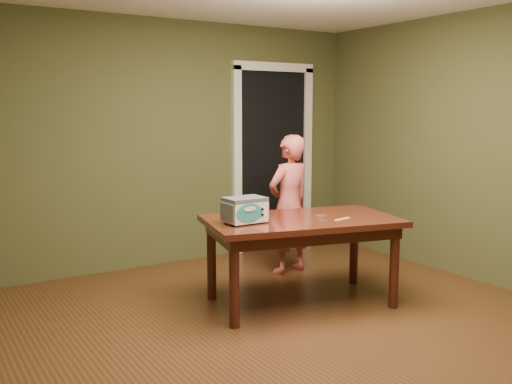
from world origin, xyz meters
The scene contains 8 objects.
floor centered at (0.00, 0.00, 0.00)m, with size 5.00×5.00×0.00m, color #503217.
room_shell centered at (0.00, 0.00, 1.71)m, with size 4.52×5.02×2.61m.
doorway centered at (1.30, 2.78, 1.06)m, with size 1.10×0.66×2.25m.
dining_table centered at (0.39, 0.67, 0.65)m, with size 1.76×1.24×0.75m.
toy_oven centered at (-0.13, 0.73, 0.86)m, with size 0.35×0.24×0.21m.
baking_pan centered at (0.53, 0.58, 0.76)m, with size 0.10×0.10×0.02m.
spatula centered at (0.64, 0.43, 0.75)m, with size 0.18×0.03×0.01m, color #E9E665.
child centered at (0.85, 1.51, 0.71)m, with size 0.51×0.34×1.41m, color #CD5854.
Camera 1 is at (-2.45, -3.15, 1.66)m, focal length 40.00 mm.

